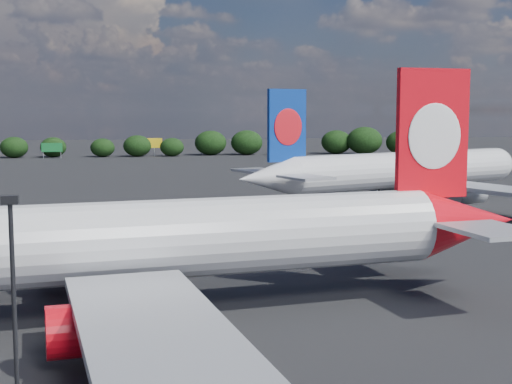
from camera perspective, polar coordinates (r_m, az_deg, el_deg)
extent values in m
plane|color=black|center=(102.02, -13.37, -1.58)|extent=(500.00, 500.00, 0.00)
cylinder|color=silver|center=(48.73, -8.58, -3.82)|extent=(41.64, 11.68, 5.43)
cone|color=red|center=(58.24, 16.47, -2.32)|extent=(9.42, 6.70, 5.43)
cube|color=red|center=(55.81, 13.94, 4.56)|extent=(5.99, 1.45, 9.78)
ellipsoid|color=white|center=(55.54, 14.11, 4.34)|extent=(4.54, 0.91, 5.00)
ellipsoid|color=white|center=(56.10, 13.76, 4.37)|extent=(4.54, 0.91, 5.00)
cube|color=#A4A6AC|center=(52.12, 18.24, -2.92)|extent=(5.83, 7.19, 0.33)
cube|color=#A4A6AC|center=(62.03, 11.70, -1.25)|extent=(5.83, 7.19, 0.33)
cube|color=#A4A6AC|center=(35.24, -8.17, -10.78)|extent=(10.30, 22.56, 0.60)
cube|color=#A4A6AC|center=(62.56, -12.68, -3.22)|extent=(10.30, 22.56, 0.60)
cylinder|color=red|center=(40.54, -12.58, -10.63)|extent=(5.82, 3.73, 2.93)
cube|color=#A4A6AC|center=(40.32, -12.61, -9.60)|extent=(2.41, 0.69, 1.30)
cylinder|color=red|center=(57.34, -14.29, -5.59)|extent=(5.82, 3.73, 2.93)
cube|color=#A4A6AC|center=(57.19, -14.32, -4.85)|extent=(2.41, 0.69, 1.30)
cylinder|color=black|center=(46.87, -5.17, -8.97)|extent=(0.35, 0.35, 2.72)
cylinder|color=black|center=(47.15, -5.16, -10.17)|extent=(1.26, 0.67, 1.20)
cylinder|color=black|center=(47.42, -3.73, -10.06)|extent=(1.26, 0.67, 1.20)
cylinder|color=black|center=(53.04, -6.77, -7.14)|extent=(0.35, 0.35, 2.72)
cylinder|color=black|center=(53.29, -6.75, -8.22)|extent=(1.26, 0.67, 1.20)
cylinder|color=black|center=(53.53, -5.49, -8.14)|extent=(1.26, 0.67, 1.20)
cylinder|color=silver|center=(108.53, 11.79, 1.76)|extent=(39.38, 20.38, 5.32)
sphere|color=silver|center=(123.31, 18.62, 2.12)|extent=(6.95, 6.95, 5.32)
cone|color=silver|center=(93.40, 0.85, 1.14)|extent=(9.90, 8.17, 5.32)
cube|color=navy|center=(94.76, 2.49, 5.34)|extent=(5.61, 2.73, 9.57)
ellipsoid|color=red|center=(94.50, 2.59, 5.22)|extent=(4.21, 1.91, 4.89)
ellipsoid|color=red|center=(95.03, 2.38, 5.23)|extent=(4.21, 1.91, 4.89)
cube|color=#A4A6AC|center=(89.74, 4.01, 1.18)|extent=(6.86, 7.73, 0.32)
cube|color=#A4A6AC|center=(99.42, 0.06, 1.72)|extent=(6.86, 7.73, 0.32)
cube|color=#A4A6AC|center=(100.80, 18.07, 0.25)|extent=(14.53, 22.30, 0.59)
cube|color=#A4A6AC|center=(120.37, 7.97, 1.49)|extent=(14.53, 22.30, 0.59)
cylinder|color=#A4A6AC|center=(106.01, 16.59, -0.16)|extent=(6.01, 4.69, 2.87)
cube|color=#A4A6AC|center=(105.92, 16.61, 0.24)|extent=(2.28, 1.19, 1.28)
cylinder|color=#A4A6AC|center=(117.90, 10.40, 0.66)|extent=(6.01, 4.69, 2.87)
cube|color=#A4A6AC|center=(117.83, 10.41, 1.02)|extent=(2.28, 1.19, 1.28)
cylinder|color=black|center=(105.15, 12.10, -0.43)|extent=(0.39, 0.39, 2.66)
cylinder|color=black|center=(105.27, 12.09, -0.98)|extent=(1.26, 0.89, 1.17)
cylinder|color=black|center=(104.47, 11.63, -1.03)|extent=(1.26, 0.89, 1.17)
cylinder|color=black|center=(109.80, 9.79, -0.09)|extent=(0.39, 0.39, 2.66)
cylinder|color=black|center=(109.92, 9.78, -0.61)|extent=(1.26, 0.89, 1.17)
cylinder|color=black|center=(109.15, 9.32, -0.66)|extent=(1.26, 0.89, 1.17)
cylinder|color=black|center=(120.41, 17.26, 0.26)|extent=(0.33, 0.33, 2.66)
cylinder|color=black|center=(120.52, 17.24, -0.24)|extent=(1.03, 0.71, 0.96)
cylinder|color=black|center=(26.31, -18.61, -12.96)|extent=(0.16, 0.16, 11.05)
cube|color=black|center=(25.02, -19.09, -0.60)|extent=(0.55, 0.30, 0.28)
cube|color=#156B2E|center=(218.51, -16.02, 3.45)|extent=(6.00, 0.30, 2.60)
cylinder|color=#96989E|center=(218.94, -16.65, 2.86)|extent=(0.20, 0.20, 2.00)
cylinder|color=#96989E|center=(218.36, -15.35, 2.89)|extent=(0.20, 0.20, 2.00)
cube|color=yellow|center=(223.04, -8.15, 3.90)|extent=(5.00, 0.30, 3.00)
cylinder|color=#96989E|center=(223.19, -8.14, 3.20)|extent=(0.30, 0.30, 2.50)
ellipsoid|color=black|center=(223.60, -18.79, 3.40)|extent=(8.15, 6.90, 6.27)
ellipsoid|color=black|center=(223.90, -15.91, 3.47)|extent=(7.77, 6.58, 5.98)
ellipsoid|color=black|center=(221.10, -12.18, 3.49)|extent=(7.30, 6.17, 5.61)
ellipsoid|color=black|center=(220.70, -9.48, 3.66)|extent=(8.48, 7.17, 6.52)
ellipsoid|color=black|center=(220.50, -6.74, 3.59)|extent=(7.35, 6.22, 5.65)
ellipsoid|color=black|center=(225.31, -3.65, 3.94)|extent=(10.03, 8.49, 7.71)
ellipsoid|color=black|center=(226.27, -0.74, 3.98)|extent=(10.14, 8.58, 7.80)
ellipsoid|color=black|center=(226.56, 2.45, 3.85)|extent=(8.87, 7.51, 6.83)
ellipsoid|color=black|center=(232.82, 6.45, 3.99)|extent=(9.96, 8.43, 7.66)
ellipsoid|color=black|center=(231.66, 8.68, 4.09)|extent=(11.47, 9.70, 8.82)
ellipsoid|color=black|center=(232.65, 11.56, 3.90)|extent=(9.97, 8.44, 7.67)
ellipsoid|color=black|center=(240.69, 15.20, 3.90)|extent=(10.02, 8.48, 7.71)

